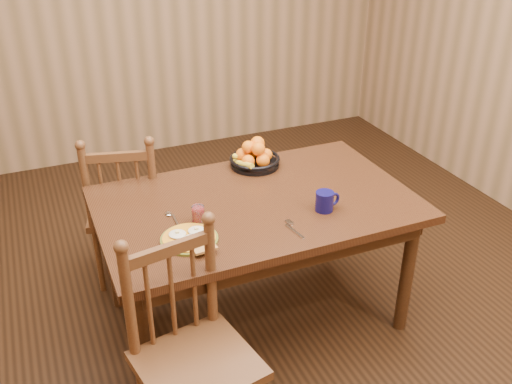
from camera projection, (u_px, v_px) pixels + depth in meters
name	position (u px, v px, depth m)	size (l,w,h in m)	color
room	(256.00, 87.00, 2.63)	(4.52, 5.02, 2.72)	black
dining_table	(256.00, 215.00, 2.95)	(1.60, 1.00, 0.75)	black
chair_far	(126.00, 210.00, 3.38)	(0.53, 0.51, 0.97)	#462415
chair_near	(192.00, 355.00, 2.32)	(0.52, 0.51, 1.00)	#462415
breakfast_plate	(190.00, 238.00, 2.58)	(0.26, 0.29, 0.04)	#59601E
fork	(293.00, 228.00, 2.67)	(0.05, 0.18, 0.00)	silver
spoon	(171.00, 216.00, 2.77)	(0.04, 0.16, 0.01)	silver
coffee_mug	(325.00, 201.00, 2.81)	(0.13, 0.09, 0.10)	#0D0B3F
juice_glass	(198.00, 215.00, 2.70)	(0.06, 0.06, 0.09)	silver
fruit_bowl	(254.00, 157.00, 3.25)	(0.29, 0.29, 0.17)	black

